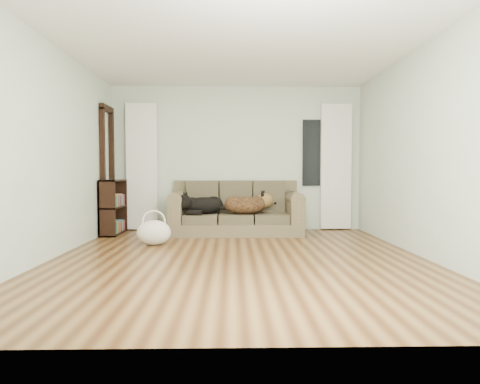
{
  "coord_description": "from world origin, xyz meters",
  "views": [
    {
      "loc": [
        -0.08,
        -4.81,
        1.03
      ],
      "look_at": [
        0.04,
        1.6,
        0.73
      ],
      "focal_mm": 30.0,
      "sensor_mm": 36.0,
      "label": 1
    }
  ],
  "objects_px": {
    "dog_shepherd": "(247,205)",
    "tote_bag": "(154,234)",
    "dog_black_lab": "(201,206)",
    "bookshelf": "(113,205)",
    "sofa": "(236,207)"
  },
  "relations": [
    {
      "from": "dog_shepherd",
      "to": "bookshelf",
      "type": "distance_m",
      "value": 2.26
    },
    {
      "from": "dog_black_lab",
      "to": "tote_bag",
      "type": "distance_m",
      "value": 1.19
    },
    {
      "from": "sofa",
      "to": "bookshelf",
      "type": "relative_size",
      "value": 2.39
    },
    {
      "from": "bookshelf",
      "to": "sofa",
      "type": "bearing_deg",
      "value": 7.11
    },
    {
      "from": "dog_black_lab",
      "to": "bookshelf",
      "type": "height_order",
      "value": "bookshelf"
    },
    {
      "from": "dog_shepherd",
      "to": "tote_bag",
      "type": "xyz_separation_m",
      "value": [
        -1.38,
        -0.97,
        -0.33
      ]
    },
    {
      "from": "sofa",
      "to": "dog_black_lab",
      "type": "bearing_deg",
      "value": -171.75
    },
    {
      "from": "bookshelf",
      "to": "dog_black_lab",
      "type": "bearing_deg",
      "value": 3.93
    },
    {
      "from": "sofa",
      "to": "dog_shepherd",
      "type": "relative_size",
      "value": 3.01
    },
    {
      "from": "dog_shepherd",
      "to": "bookshelf",
      "type": "xyz_separation_m",
      "value": [
        -2.26,
        0.08,
        0.01
      ]
    },
    {
      "from": "sofa",
      "to": "dog_black_lab",
      "type": "distance_m",
      "value": 0.59
    },
    {
      "from": "dog_black_lab",
      "to": "bookshelf",
      "type": "xyz_separation_m",
      "value": [
        -1.49,
        0.08,
        0.02
      ]
    },
    {
      "from": "tote_bag",
      "to": "bookshelf",
      "type": "distance_m",
      "value": 1.42
    },
    {
      "from": "dog_black_lab",
      "to": "tote_bag",
      "type": "relative_size",
      "value": 1.39
    },
    {
      "from": "dog_black_lab",
      "to": "dog_shepherd",
      "type": "bearing_deg",
      "value": -11.82
    }
  ]
}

